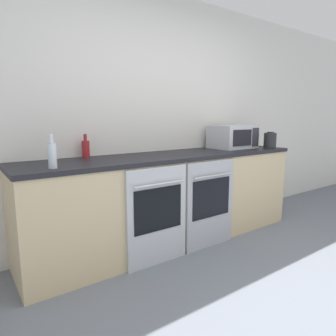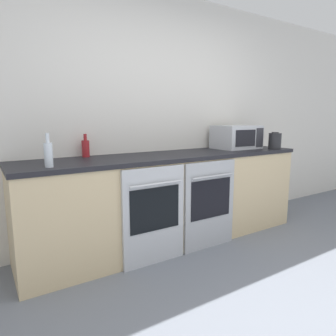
% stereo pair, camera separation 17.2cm
% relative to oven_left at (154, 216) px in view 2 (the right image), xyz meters
% --- Properties ---
extents(ground_plane, '(16.00, 16.00, 0.00)m').
position_rel_oven_left_xyz_m(ground_plane, '(0.40, -1.26, -0.45)').
color(ground_plane, slate).
extents(wall_back, '(10.00, 0.06, 2.60)m').
position_rel_oven_left_xyz_m(wall_back, '(0.40, 0.69, 0.85)').
color(wall_back, silver).
rests_on(wall_back, ground_plane).
extents(counter_back, '(3.03, 0.67, 0.93)m').
position_rel_oven_left_xyz_m(counter_back, '(0.40, 0.34, 0.02)').
color(counter_back, '#D1B789').
rests_on(counter_back, ground_plane).
extents(oven_left, '(0.61, 0.06, 0.88)m').
position_rel_oven_left_xyz_m(oven_left, '(0.00, 0.00, 0.00)').
color(oven_left, '#B7BABF').
rests_on(oven_left, ground_plane).
extents(oven_right, '(0.61, 0.06, 0.88)m').
position_rel_oven_left_xyz_m(oven_right, '(0.63, 0.00, 0.00)').
color(oven_right, '#A8AAAF').
rests_on(oven_right, ground_plane).
extents(microwave, '(0.52, 0.39, 0.27)m').
position_rel_oven_left_xyz_m(microwave, '(1.37, 0.40, 0.62)').
color(microwave, '#B7BABF').
rests_on(microwave, counter_back).
extents(bottle_red, '(0.07, 0.07, 0.22)m').
position_rel_oven_left_xyz_m(bottle_red, '(-0.40, 0.59, 0.57)').
color(bottle_red, maroon).
rests_on(bottle_red, counter_back).
extents(bottle_clear, '(0.06, 0.06, 0.25)m').
position_rel_oven_left_xyz_m(bottle_clear, '(-0.82, 0.15, 0.58)').
color(bottle_clear, silver).
rests_on(bottle_clear, counter_back).
extents(kettle, '(0.15, 0.15, 0.20)m').
position_rel_oven_left_xyz_m(kettle, '(1.71, 0.12, 0.58)').
color(kettle, '#232326').
rests_on(kettle, counter_back).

